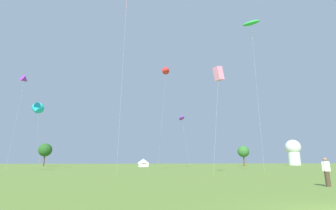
% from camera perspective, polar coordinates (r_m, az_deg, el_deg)
% --- Properties ---
extents(kite_green_parafoil, '(2.60, 2.57, 23.01)m').
position_cam_1_polar(kite_green_parafoil, '(42.78, 18.55, 17.37)').
color(kite_green_parafoil, green).
rests_on(kite_green_parafoil, ground).
extents(kite_pink_box, '(2.54, 1.97, 14.22)m').
position_cam_1_polar(kite_pink_box, '(34.78, 11.53, 7.07)').
color(kite_pink_box, pink).
rests_on(kite_pink_box, ground).
extents(kite_purple_delta, '(2.42, 3.19, 19.80)m').
position_cam_1_polar(kite_purple_delta, '(62.13, -30.04, 5.06)').
color(kite_purple_delta, purple).
rests_on(kite_purple_delta, ground).
extents(kite_purple_parafoil, '(2.59, 4.19, 13.61)m').
position_cam_1_polar(kite_purple_parafoil, '(66.94, 3.15, -3.03)').
color(kite_purple_parafoil, purple).
rests_on(kite_purple_parafoil, ground).
extents(kite_red_delta, '(3.11, 2.49, 24.65)m').
position_cam_1_polar(kite_red_delta, '(61.97, -0.38, 7.95)').
color(kite_red_delta, red).
rests_on(kite_red_delta, ground).
extents(kite_cyan_delta, '(3.89, 3.41, 14.92)m').
position_cam_1_polar(kite_cyan_delta, '(64.58, -27.97, -0.93)').
color(kite_cyan_delta, '#1EB7CC').
rests_on(kite_cyan_delta, ground).
extents(person_spectator, '(0.57, 0.28, 1.73)m').
position_cam_1_polar(person_spectator, '(18.51, 32.66, -12.88)').
color(person_spectator, '#473828').
rests_on(person_spectator, ground).
extents(festival_tent_center, '(3.62, 3.62, 2.35)m').
position_cam_1_polar(festival_tent_center, '(76.95, -5.70, -12.98)').
color(festival_tent_center, white).
rests_on(festival_tent_center, ground).
extents(observatory_dome, '(6.40, 6.40, 10.80)m').
position_cam_1_polar(observatory_dome, '(121.17, 26.86, -9.40)').
color(observatory_dome, white).
rests_on(observatory_dome, ground).
extents(tree_distant_left, '(4.02, 4.02, 7.04)m').
position_cam_1_polar(tree_distant_left, '(93.14, 16.93, -10.20)').
color(tree_distant_left, brown).
rests_on(tree_distant_left, ground).
extents(tree_distant_right, '(4.45, 4.45, 7.65)m').
position_cam_1_polar(tree_distant_right, '(95.84, -26.39, -9.25)').
color(tree_distant_right, brown).
rests_on(tree_distant_right, ground).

